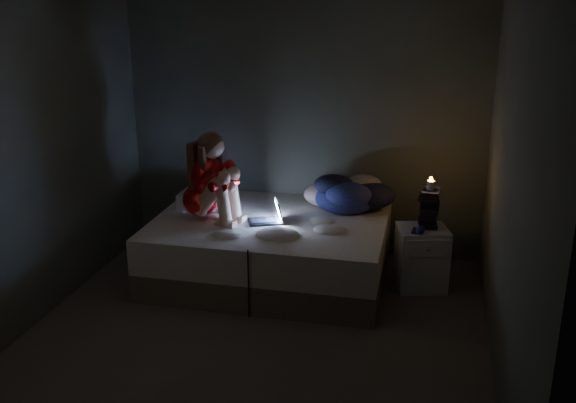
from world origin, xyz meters
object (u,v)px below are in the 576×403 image
(bed, at_px, (271,248))
(candle, at_px, (431,183))
(nightstand, at_px, (421,258))
(woman, at_px, (200,175))
(phone, at_px, (414,230))
(laptop, at_px, (265,211))

(bed, distance_m, candle, 1.59)
(bed, distance_m, nightstand, 1.39)
(bed, relative_size, nightstand, 3.68)
(bed, relative_size, woman, 2.54)
(nightstand, relative_size, candle, 7.17)
(woman, height_order, phone, woman)
(nightstand, height_order, phone, phone)
(laptop, bearing_deg, nightstand, -14.77)
(phone, bearing_deg, bed, -158.39)
(bed, distance_m, laptop, 0.41)
(woman, xyz_separation_m, phone, (1.93, 0.11, -0.42))
(woman, bearing_deg, bed, 24.72)
(nightstand, bearing_deg, laptop, 173.01)
(nightstand, bearing_deg, candle, 36.39)
(woman, relative_size, phone, 5.94)
(laptop, distance_m, candle, 1.49)
(laptop, distance_m, nightstand, 1.48)
(woman, bearing_deg, laptop, 16.76)
(phone, bearing_deg, woman, -155.83)
(laptop, height_order, phone, laptop)
(bed, relative_size, candle, 26.42)
(woman, bearing_deg, candle, 22.59)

